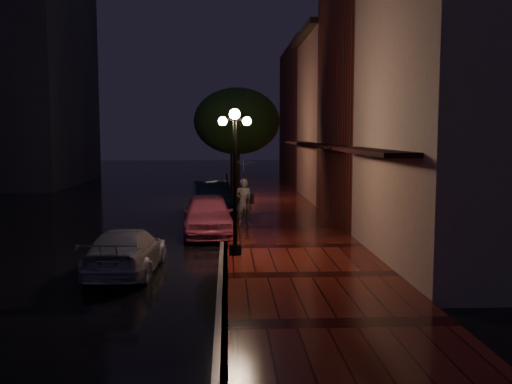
% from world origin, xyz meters
% --- Properties ---
extents(ground, '(120.00, 120.00, 0.00)m').
position_xyz_m(ground, '(0.00, 0.00, 0.00)').
color(ground, black).
rests_on(ground, ground).
extents(sidewalk, '(4.50, 60.00, 0.15)m').
position_xyz_m(sidewalk, '(2.25, 0.00, 0.07)').
color(sidewalk, '#4D120D').
rests_on(sidewalk, ground).
extents(curb, '(0.25, 60.00, 0.15)m').
position_xyz_m(curb, '(0.00, 0.00, 0.07)').
color(curb, '#595451').
rests_on(curb, ground).
extents(storefront_near, '(5.00, 8.00, 8.50)m').
position_xyz_m(storefront_near, '(7.00, -6.00, 4.25)').
color(storefront_near, gray).
rests_on(storefront_near, ground).
extents(storefront_mid, '(5.00, 8.00, 11.00)m').
position_xyz_m(storefront_mid, '(7.00, 2.00, 5.50)').
color(storefront_mid, '#511914').
rests_on(storefront_mid, ground).
extents(storefront_far, '(5.00, 8.00, 9.00)m').
position_xyz_m(storefront_far, '(7.00, 10.00, 4.50)').
color(storefront_far, '#8C5951').
rests_on(storefront_far, ground).
extents(storefront_extra, '(5.00, 12.00, 10.00)m').
position_xyz_m(storefront_extra, '(7.00, 20.00, 5.00)').
color(storefront_extra, '#511914').
rests_on(storefront_extra, ground).
extents(streetlamp_near, '(0.96, 0.36, 4.31)m').
position_xyz_m(streetlamp_near, '(0.35, -5.00, 2.60)').
color(streetlamp_near, black).
rests_on(streetlamp_near, sidewalk).
extents(streetlamp_far, '(0.96, 0.36, 4.31)m').
position_xyz_m(streetlamp_far, '(0.35, 9.00, 2.60)').
color(streetlamp_far, black).
rests_on(streetlamp_far, sidewalk).
extents(street_tree, '(4.16, 4.16, 5.80)m').
position_xyz_m(street_tree, '(0.61, 5.99, 4.24)').
color(street_tree, black).
rests_on(street_tree, sidewalk).
extents(pink_car, '(2.12, 4.64, 1.54)m').
position_xyz_m(pink_car, '(-0.60, -0.85, 0.77)').
color(pink_car, '#D15679').
rests_on(pink_car, ground).
extents(navy_car, '(2.11, 4.72, 1.50)m').
position_xyz_m(navy_car, '(-0.60, 5.01, 0.75)').
color(navy_car, black).
rests_on(navy_car, ground).
extents(silver_car, '(1.87, 4.25, 1.22)m').
position_xyz_m(silver_car, '(-2.59, -6.54, 0.61)').
color(silver_car, '#ACACB4').
rests_on(silver_car, ground).
extents(woman_with_umbrella, '(1.08, 1.10, 2.60)m').
position_xyz_m(woman_with_umbrella, '(0.77, 0.54, 1.87)').
color(woman_with_umbrella, silver).
rests_on(woman_with_umbrella, sidewalk).
extents(parking_meter, '(0.11, 0.09, 1.18)m').
position_xyz_m(parking_meter, '(0.86, -0.38, 0.86)').
color(parking_meter, black).
rests_on(parking_meter, sidewalk).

